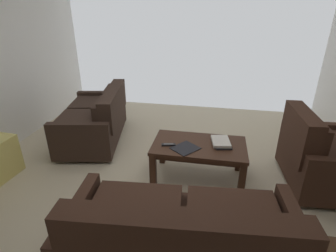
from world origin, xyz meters
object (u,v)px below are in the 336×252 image
at_px(armchair_side, 324,157).
at_px(tv_remote, 169,145).
at_px(coffee_table, 199,150).
at_px(loveseat_near, 96,119).
at_px(sofa_main, 182,241).
at_px(book_stack, 221,142).
at_px(loose_magazine, 185,148).

distance_m(armchair_side, tv_remote, 1.75).
height_order(armchair_side, tv_remote, armchair_side).
bearing_deg(tv_remote, coffee_table, -164.74).
xyz_separation_m(coffee_table, armchair_side, (-1.39, -0.12, -0.02)).
relative_size(loveseat_near, tv_remote, 9.44).
relative_size(armchair_side, tv_remote, 6.16).
distance_m(sofa_main, book_stack, 1.40).
xyz_separation_m(coffee_table, tv_remote, (0.34, 0.09, 0.08)).
height_order(sofa_main, armchair_side, armchair_side).
bearing_deg(book_stack, tv_remote, 13.47).
height_order(sofa_main, tv_remote, sofa_main).
bearing_deg(loveseat_near, tv_remote, 147.47).
relative_size(sofa_main, loveseat_near, 1.14).
bearing_deg(sofa_main, coffee_table, -90.68).
distance_m(sofa_main, armchair_side, 2.02).
bearing_deg(sofa_main, tv_remote, -75.02).
relative_size(sofa_main, loose_magazine, 6.55).
xyz_separation_m(sofa_main, armchair_side, (-1.41, -1.45, 0.01)).
bearing_deg(book_stack, coffee_table, 10.93).
distance_m(sofa_main, tv_remote, 1.28).
bearing_deg(coffee_table, sofa_main, 89.32).
relative_size(book_stack, loose_magazine, 1.16).
bearing_deg(loose_magazine, tv_remote, -150.82).
xyz_separation_m(loveseat_near, tv_remote, (-1.26, 0.81, 0.12)).
bearing_deg(coffee_table, loose_magazine, 41.11).
bearing_deg(sofa_main, book_stack, -100.87).
xyz_separation_m(coffee_table, loose_magazine, (0.15, 0.13, 0.07)).
distance_m(loveseat_near, tv_remote, 1.51).
bearing_deg(tv_remote, loose_magazine, 170.33).
height_order(sofa_main, book_stack, sofa_main).
height_order(loveseat_near, loose_magazine, loveseat_near).
bearing_deg(armchair_side, loose_magazine, 9.30).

